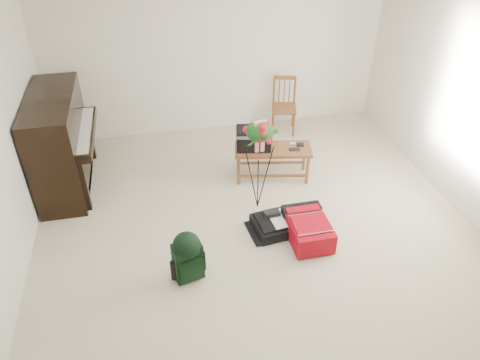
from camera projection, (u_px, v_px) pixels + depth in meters
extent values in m
cube|color=beige|center=(259.00, 241.00, 5.31)|extent=(5.00, 5.50, 0.01)
cube|color=white|center=(266.00, 17.00, 3.86)|extent=(5.00, 5.50, 0.01)
cube|color=silver|center=(216.00, 51.00, 6.78)|extent=(5.00, 0.04, 2.50)
cube|color=black|center=(60.00, 143.00, 5.86)|extent=(0.55, 1.50, 1.25)
cube|color=black|center=(83.00, 133.00, 5.85)|extent=(0.28, 1.30, 0.10)
cube|color=white|center=(82.00, 130.00, 5.82)|extent=(0.22, 1.20, 0.02)
cube|color=black|center=(73.00, 180.00, 6.20)|extent=(0.45, 1.30, 0.10)
cube|color=brown|center=(273.00, 149.00, 6.11)|extent=(1.06, 0.58, 0.04)
cylinder|color=brown|center=(242.00, 174.00, 6.03)|extent=(0.04, 0.04, 0.41)
cylinder|color=brown|center=(237.00, 161.00, 6.29)|extent=(0.04, 0.04, 0.41)
cylinder|color=brown|center=(308.00, 167.00, 6.18)|extent=(0.04, 0.04, 0.41)
cylinder|color=brown|center=(301.00, 154.00, 6.44)|extent=(0.04, 0.04, 0.41)
cube|color=brown|center=(284.00, 108.00, 7.16)|extent=(0.45, 0.45, 0.04)
cylinder|color=brown|center=(276.00, 126.00, 7.12)|extent=(0.03, 0.03, 0.38)
cylinder|color=brown|center=(271.00, 117.00, 7.38)|extent=(0.03, 0.03, 0.38)
cylinder|color=brown|center=(296.00, 124.00, 7.18)|extent=(0.03, 0.03, 0.38)
cylinder|color=brown|center=(290.00, 115.00, 7.43)|extent=(0.03, 0.03, 0.38)
cube|color=brown|center=(282.00, 78.00, 7.04)|extent=(0.33, 0.12, 0.05)
cylinder|color=brown|center=(272.00, 92.00, 7.13)|extent=(0.03, 0.03, 0.46)
cylinder|color=brown|center=(292.00, 90.00, 7.18)|extent=(0.03, 0.03, 0.46)
cube|color=#A70717|center=(308.00, 229.00, 5.25)|extent=(0.44, 0.65, 0.25)
cube|color=black|center=(301.00, 215.00, 5.45)|extent=(0.45, 0.15, 0.27)
cube|color=#A70717|center=(310.00, 223.00, 5.14)|extent=(0.39, 0.37, 0.02)
cube|color=silver|center=(316.00, 233.00, 4.99)|extent=(0.41, 0.01, 0.01)
cube|color=black|center=(278.00, 225.00, 5.43)|extent=(0.60, 0.51, 0.13)
cube|color=black|center=(278.00, 219.00, 5.38)|extent=(0.53, 0.43, 0.03)
cube|color=white|center=(281.00, 218.00, 5.35)|extent=(0.28, 0.36, 0.01)
cube|color=black|center=(272.00, 213.00, 5.40)|extent=(0.19, 0.13, 0.06)
cube|color=black|center=(188.00, 261.00, 4.74)|extent=(0.32, 0.24, 0.44)
cube|color=black|center=(189.00, 270.00, 4.67)|extent=(0.24, 0.10, 0.25)
sphere|color=black|center=(187.00, 245.00, 4.62)|extent=(0.28, 0.28, 0.28)
cube|color=black|center=(180.00, 256.00, 4.81)|extent=(0.04, 0.04, 0.39)
cube|color=black|center=(193.00, 254.00, 4.83)|extent=(0.04, 0.04, 0.39)
cylinder|color=black|center=(259.00, 139.00, 5.27)|extent=(0.01, 0.01, 0.32)
ellipsoid|color=#184E18|center=(259.00, 131.00, 5.21)|extent=(0.30, 0.22, 0.28)
cube|color=red|center=(260.00, 124.00, 5.14)|extent=(0.16, 0.08, 0.09)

